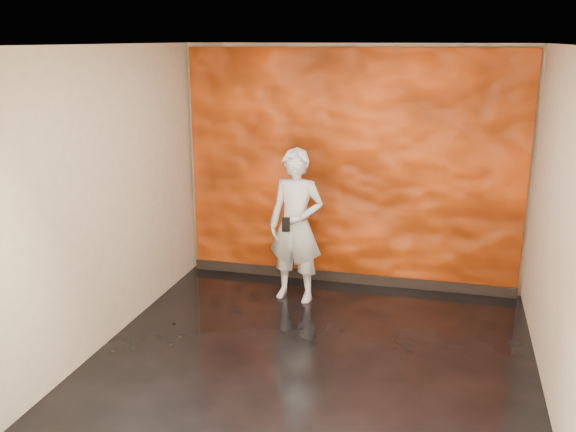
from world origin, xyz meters
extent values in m
cube|color=black|center=(0.00, 0.00, -0.01)|extent=(4.00, 4.00, 0.01)
cube|color=tan|center=(0.00, 2.00, 1.40)|extent=(4.00, 0.02, 2.80)
cube|color=tan|center=(0.00, -2.00, 1.40)|extent=(4.00, 0.02, 2.80)
cube|color=tan|center=(-2.00, 0.00, 1.40)|extent=(0.02, 4.00, 2.80)
cube|color=tan|center=(2.00, 0.00, 1.40)|extent=(0.02, 4.00, 2.80)
cube|color=white|center=(0.00, 0.00, 2.80)|extent=(4.00, 4.00, 0.01)
cube|color=#F74F0F|center=(0.00, 1.96, 1.38)|extent=(3.90, 0.06, 2.75)
cube|color=black|center=(0.00, 1.92, 0.06)|extent=(3.90, 0.04, 0.12)
imported|color=#969EA6|center=(-0.49, 1.29, 0.86)|extent=(0.68, 0.50, 1.71)
cube|color=black|center=(-0.53, 1.00, 0.95)|extent=(0.09, 0.02, 0.16)
camera|label=1|loc=(1.13, -5.29, 2.85)|focal=40.00mm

